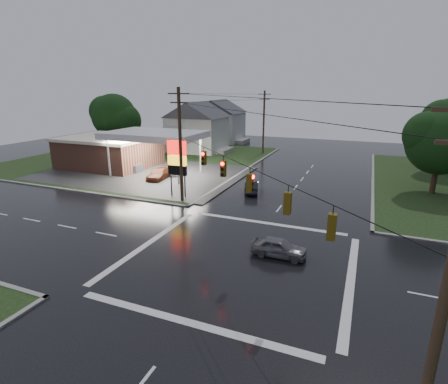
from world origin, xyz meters
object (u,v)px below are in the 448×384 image
at_px(tree_ne_near, 442,142).
at_px(house_near, 198,126).
at_px(gas_station, 116,150).
at_px(car_north, 251,186).
at_px(utility_pole_n, 264,122).
at_px(utility_pole_nw, 180,144).
at_px(car_pump, 160,174).
at_px(tree_nw_behind, 115,116).
at_px(utility_pole_se, 448,285).
at_px(pylon_sign, 177,159).
at_px(car_crossing, 279,247).
at_px(house_far, 219,120).

bearing_deg(tree_ne_near, house_near, 158.24).
bearing_deg(gas_station, tree_ne_near, 3.30).
xyz_separation_m(tree_ne_near, car_north, (-18.25, -6.78, -4.90)).
distance_m(utility_pole_n, house_near, 11.67).
xyz_separation_m(gas_station, utility_pole_nw, (16.18, -10.20, 3.17)).
bearing_deg(car_pump, tree_nw_behind, 137.09).
bearing_deg(utility_pole_nw, car_north, 46.67).
xyz_separation_m(utility_pole_nw, utility_pole_se, (19.00, -19.00, 0.00)).
xyz_separation_m(pylon_sign, utility_pole_se, (20.00, -20.00, 1.71)).
bearing_deg(car_crossing, pylon_sign, 54.53).
height_order(utility_pole_n, car_pump, utility_pole_n).
bearing_deg(car_crossing, tree_ne_near, -30.39).
height_order(gas_station, tree_ne_near, tree_ne_near).
bearing_deg(utility_pole_se, tree_ne_near, 81.62).
distance_m(house_far, car_north, 37.51).
xyz_separation_m(pylon_sign, tree_ne_near, (24.64, 11.49, 1.55)).
distance_m(car_north, car_crossing, 15.13).
relative_size(car_north, car_pump, 0.85).
bearing_deg(utility_pole_se, utility_pole_nw, 135.00).
height_order(tree_ne_near, car_crossing, tree_ne_near).
xyz_separation_m(gas_station, house_far, (3.73, 28.30, 1.86)).
bearing_deg(car_north, house_far, -78.40).
height_order(utility_pole_se, car_north, utility_pole_se).
xyz_separation_m(house_far, tree_nw_behind, (-11.89, -18.01, 1.77)).
distance_m(house_far, car_pump, 32.46).
distance_m(gas_station, utility_pole_nw, 19.38).
bearing_deg(car_north, car_crossing, 98.05).
bearing_deg(gas_station, house_far, 82.50).
height_order(pylon_sign, utility_pole_n, utility_pole_n).
bearing_deg(utility_pole_nw, utility_pole_se, -45.00).
xyz_separation_m(tree_ne_near, car_crossing, (-11.85, -20.49, -4.92)).
height_order(utility_pole_nw, car_north, utility_pole_nw).
bearing_deg(tree_ne_near, car_crossing, -120.04).
height_order(gas_station, tree_nw_behind, tree_nw_behind).
distance_m(house_near, tree_ne_near, 37.80).
height_order(pylon_sign, car_north, pylon_sign).
relative_size(tree_ne_near, car_pump, 1.91).
bearing_deg(car_crossing, utility_pole_se, -147.12).
bearing_deg(car_pump, pylon_sign, -48.85).
distance_m(utility_pole_nw, utility_pole_n, 28.50).
relative_size(pylon_sign, utility_pole_se, 0.55).
bearing_deg(house_near, tree_nw_behind, -155.02).
distance_m(utility_pole_se, house_near, 54.77).
distance_m(utility_pole_n, tree_ne_near, 28.55).
xyz_separation_m(utility_pole_n, car_crossing, (11.79, -36.50, -4.83)).
height_order(house_far, car_crossing, house_far).
distance_m(utility_pole_nw, car_crossing, 15.13).
distance_m(utility_pole_nw, house_far, 40.48).
distance_m(gas_station, pylon_sign, 17.81).
distance_m(gas_station, tree_nw_behind, 13.63).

